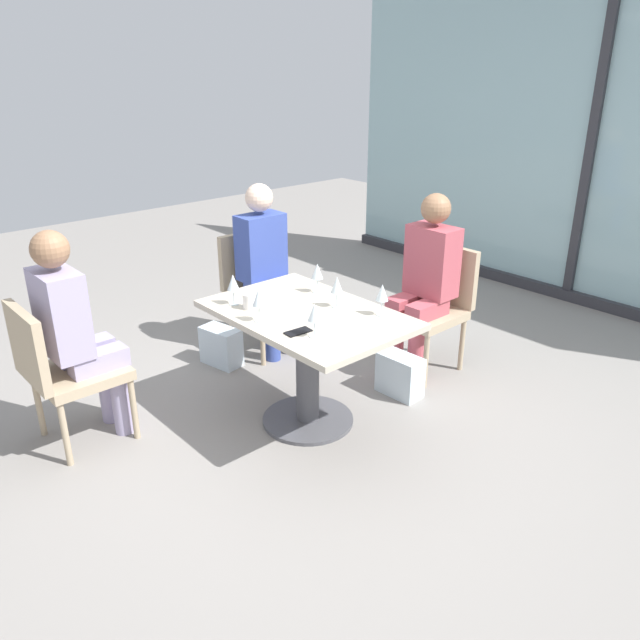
# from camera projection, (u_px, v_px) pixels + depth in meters

# --- Properties ---
(ground_plane) EXTENTS (12.00, 12.00, 0.00)m
(ground_plane) POSITION_uv_depth(u_px,v_px,m) (308.00, 421.00, 3.87)
(ground_plane) COLOR gray
(window_wall_backdrop) EXTENTS (5.25, 0.10, 2.70)m
(window_wall_backdrop) POSITION_uv_depth(u_px,v_px,m) (589.00, 167.00, 5.36)
(window_wall_backdrop) COLOR #93B7BC
(window_wall_backdrop) RESTS_ON ground_plane
(dining_table_main) EXTENTS (1.18, 0.78, 0.73)m
(dining_table_main) POSITION_uv_depth(u_px,v_px,m) (307.00, 344.00, 3.67)
(dining_table_main) COLOR #BCB29E
(dining_table_main) RESTS_ON ground_plane
(chair_near_window) EXTENTS (0.46, 0.51, 0.87)m
(chair_near_window) POSITION_uv_depth(u_px,v_px,m) (434.00, 301.00, 4.40)
(chair_near_window) COLOR tan
(chair_near_window) RESTS_ON ground_plane
(chair_far_left) EXTENTS (0.50, 0.46, 0.87)m
(chair_far_left) POSITION_uv_depth(u_px,v_px,m) (259.00, 284.00, 4.72)
(chair_far_left) COLOR tan
(chair_far_left) RESTS_ON ground_plane
(chair_front_left) EXTENTS (0.46, 0.50, 0.87)m
(chair_front_left) POSITION_uv_depth(u_px,v_px,m) (61.00, 366.00, 3.46)
(chair_front_left) COLOR tan
(chair_front_left) RESTS_ON ground_plane
(person_near_window) EXTENTS (0.34, 0.39, 1.26)m
(person_near_window) POSITION_uv_depth(u_px,v_px,m) (425.00, 277.00, 4.25)
(person_near_window) COLOR #B24C56
(person_near_window) RESTS_ON ground_plane
(person_far_left) EXTENTS (0.39, 0.34, 1.26)m
(person_far_left) POSITION_uv_depth(u_px,v_px,m) (266.00, 262.00, 4.56)
(person_far_left) COLOR #384C9E
(person_far_left) RESTS_ON ground_plane
(person_front_left) EXTENTS (0.34, 0.39, 1.26)m
(person_front_left) POSITION_uv_depth(u_px,v_px,m) (75.00, 328.00, 3.45)
(person_front_left) COLOR #9E93B7
(person_front_left) RESTS_ON ground_plane
(wine_glass_0) EXTENTS (0.07, 0.07, 0.18)m
(wine_glass_0) POSITION_uv_depth(u_px,v_px,m) (317.00, 272.00, 3.84)
(wine_glass_0) COLOR silver
(wine_glass_0) RESTS_ON dining_table_main
(wine_glass_1) EXTENTS (0.07, 0.07, 0.18)m
(wine_glass_1) POSITION_uv_depth(u_px,v_px,m) (314.00, 313.00, 3.22)
(wine_glass_1) COLOR silver
(wine_glass_1) RESTS_ON dining_table_main
(wine_glass_2) EXTENTS (0.07, 0.07, 0.18)m
(wine_glass_2) POSITION_uv_depth(u_px,v_px,m) (337.00, 285.00, 3.61)
(wine_glass_2) COLOR silver
(wine_glass_2) RESTS_ON dining_table_main
(wine_glass_3) EXTENTS (0.07, 0.07, 0.18)m
(wine_glass_3) POSITION_uv_depth(u_px,v_px,m) (233.00, 283.00, 3.65)
(wine_glass_3) COLOR silver
(wine_glass_3) RESTS_ON dining_table_main
(wine_glass_4) EXTENTS (0.07, 0.07, 0.18)m
(wine_glass_4) POSITION_uv_depth(u_px,v_px,m) (382.00, 293.00, 3.49)
(wine_glass_4) COLOR silver
(wine_glass_4) RESTS_ON dining_table_main
(wine_glass_5) EXTENTS (0.07, 0.07, 0.18)m
(wine_glass_5) POSITION_uv_depth(u_px,v_px,m) (259.00, 299.00, 3.41)
(wine_glass_5) COLOR silver
(wine_glass_5) RESTS_ON dining_table_main
(coffee_cup) EXTENTS (0.08, 0.08, 0.09)m
(coffee_cup) POSITION_uv_depth(u_px,v_px,m) (249.00, 301.00, 3.62)
(coffee_cup) COLOR white
(coffee_cup) RESTS_ON dining_table_main
(cell_phone_on_table) EXTENTS (0.08, 0.15, 0.01)m
(cell_phone_on_table) POSITION_uv_depth(u_px,v_px,m) (298.00, 332.00, 3.31)
(cell_phone_on_table) COLOR black
(cell_phone_on_table) RESTS_ON dining_table_main
(handbag_0) EXTENTS (0.31, 0.17, 0.28)m
(handbag_0) POSITION_uv_depth(u_px,v_px,m) (400.00, 375.00, 4.13)
(handbag_0) COLOR silver
(handbag_0) RESTS_ON ground_plane
(handbag_1) EXTENTS (0.32, 0.21, 0.28)m
(handbag_1) POSITION_uv_depth(u_px,v_px,m) (221.00, 346.00, 4.54)
(handbag_1) COLOR silver
(handbag_1) RESTS_ON ground_plane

